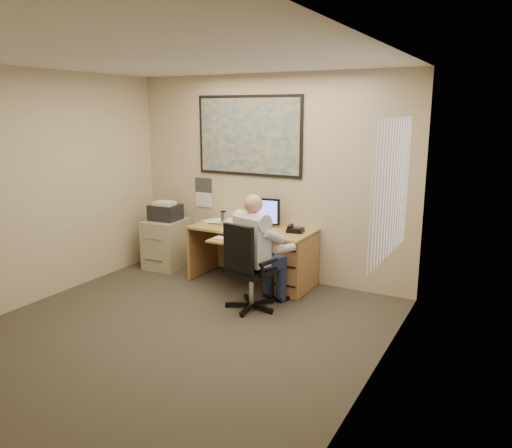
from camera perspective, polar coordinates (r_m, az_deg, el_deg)
The scene contains 8 objects.
room_shell at distance 4.78m, azimuth -10.82°, elevation 2.01°, with size 4.00×4.50×2.70m.
desk at distance 6.41m, azimuth 2.32°, elevation -3.38°, with size 1.60×0.97×1.11m.
world_map at distance 6.72m, azimuth -0.85°, elevation 10.04°, with size 1.56×0.03×1.06m, color #1E4C93.
wall_calendar at distance 7.21m, azimuth -6.02°, elevation 3.60°, with size 0.28×0.01×0.42m, color white.
window_blinds at distance 4.60m, azimuth 15.38°, elevation 3.88°, with size 0.06×1.40×1.30m, color beige, non-canonical shape.
filing_cabinet at distance 7.33m, azimuth -10.19°, elevation -1.70°, with size 0.54×0.63×0.97m.
office_chair at distance 5.70m, azimuth -0.67°, elevation -6.95°, with size 0.71×0.71×1.02m.
person at distance 5.66m, azimuth -0.38°, elevation -3.23°, with size 0.56×0.80×1.32m, color silver, non-canonical shape.
Camera 1 is at (2.98, -3.63, 2.23)m, focal length 35.00 mm.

